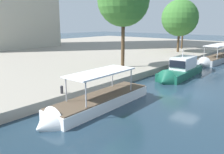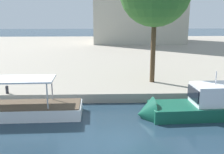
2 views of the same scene
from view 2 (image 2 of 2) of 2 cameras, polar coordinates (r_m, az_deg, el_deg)
The scene contains 5 objects.
ground_plane at distance 16.94m, azimuth 1.59°, elevation -13.47°, with size 220.00×220.00×0.00m, color #1E3342.
dock_promenade at distance 50.01m, azimuth -0.90°, elevation 5.41°, with size 120.00×55.00×0.82m, color gray.
tour_boat_1 at distance 21.94m, azimuth -22.83°, elevation -7.09°, with size 11.65×2.93×3.99m.
motor_yacht_2 at distance 21.49m, azimuth 18.97°, elevation -6.15°, with size 10.35×3.19×4.50m.
mooring_bollard_1 at distance 24.86m, azimuth -21.62°, elevation -2.44°, with size 0.28×0.28×0.72m.
Camera 2 is at (-1.00, -15.01, 7.78)m, focal length 42.57 mm.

